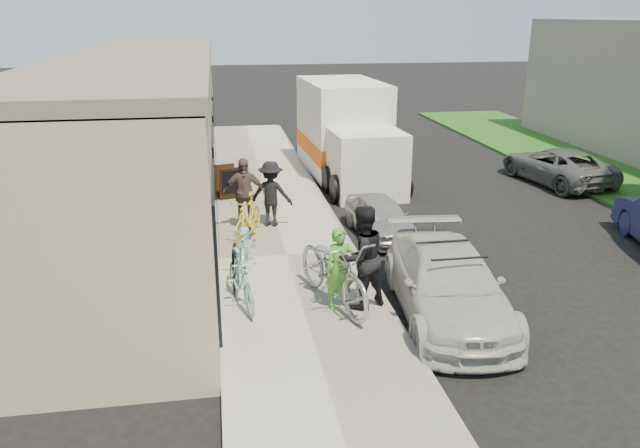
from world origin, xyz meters
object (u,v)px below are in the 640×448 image
tandem_bike (334,270)px  cruiser_bike_c (248,218)px  sedan_silver (381,217)px  woman_rider (340,269)px  sandwich_board (228,182)px  cruiser_bike_b (245,244)px  sedan_white (447,283)px  bystander_a (271,194)px  man_standing (362,257)px  moving_truck (346,136)px  bystander_b (244,194)px  bike_rack (235,264)px  far_car_gray (557,165)px  cruiser_bike_a (241,280)px

tandem_bike → cruiser_bike_c: tandem_bike is taller
sedan_silver → woman_rider: size_ratio=1.94×
sandwich_board → cruiser_bike_b: cruiser_bike_b is taller
sedan_white → cruiser_bike_b: size_ratio=2.28×
sandwich_board → sedan_white: bearing=-81.4°
bystander_a → sedan_white: bearing=134.7°
man_standing → moving_truck: bearing=-123.4°
moving_truck → tandem_bike: moving_truck is taller
bystander_b → bystander_a: bearing=10.6°
sedan_white → bystander_b: 6.08m
cruiser_bike_c → bystander_a: bearing=79.7°
bystander_a → bystander_b: (-0.68, -0.11, 0.07)m
moving_truck → cruiser_bike_b: moving_truck is taller
bike_rack → sedan_silver: bearing=38.2°
bike_rack → bystander_b: bearing=84.2°
sandwich_board → far_car_gray: 10.52m
cruiser_bike_a → bystander_b: size_ratio=0.95×
woman_rider → bystander_b: 4.94m
far_car_gray → woman_rider: 11.85m
sandwich_board → tandem_bike: bearing=-93.5°
cruiser_bike_c → far_car_gray: bearing=44.0°
woman_rider → cruiser_bike_b: 2.69m
sedan_white → tandem_bike: tandem_bike is taller
far_car_gray → cruiser_bike_b: (-10.28, -5.88, 0.09)m
sedan_silver → woman_rider: bearing=-119.8°
tandem_bike → bystander_b: bystander_b is taller
far_car_gray → moving_truck: bearing=-25.0°
sandwich_board → cruiser_bike_b: (0.22, -5.23, 0.03)m
sedan_white → woman_rider: bearing=176.0°
moving_truck → far_car_gray: moving_truck is taller
sedan_white → cruiser_bike_a: (-3.63, 0.70, 0.03)m
woman_rider → cruiser_bike_c: woman_rider is taller
tandem_bike → man_standing: (0.47, -0.18, 0.29)m
sedan_silver → moving_truck: bearing=80.8°
moving_truck → cruiser_bike_a: moving_truck is taller
sedan_white → cruiser_bike_a: size_ratio=2.67×
sedan_silver → bystander_a: size_ratio=1.78×
bike_rack → cruiser_bike_a: 0.77m
cruiser_bike_a → bystander_b: (0.27, 4.35, 0.38)m
bike_rack → cruiser_bike_a: size_ratio=0.50×
sedan_silver → cruiser_bike_b: 3.84m
far_car_gray → cruiser_bike_a: cruiser_bike_a is taller
bike_rack → far_car_gray: size_ratio=0.20×
tandem_bike → cruiser_bike_c: (-1.35, 3.60, -0.11)m
sedan_white → bystander_b: bearing=129.6°
tandem_bike → bystander_b: 4.75m
sedan_white → cruiser_bike_c: sedan_white is taller
bike_rack → sedan_white: sedan_white is taller
sedan_silver → cruiser_bike_b: size_ratio=1.48×
woman_rider → cruiser_bike_c: size_ratio=0.82×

